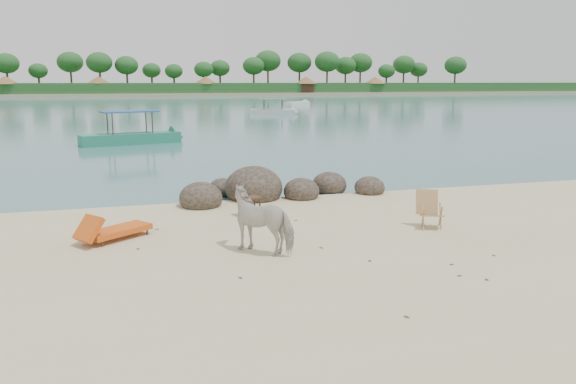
# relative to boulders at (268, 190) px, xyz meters

# --- Properties ---
(water) EXTENTS (400.00, 400.00, 0.00)m
(water) POSITION_rel_boulders_xyz_m (-1.05, 83.87, -0.24)
(water) COLOR #336267
(water) RESTS_ON ground
(far_shore) EXTENTS (420.00, 90.00, 1.40)m
(far_shore) POSITION_rel_boulders_xyz_m (-1.05, 163.87, -0.24)
(far_shore) COLOR tan
(far_shore) RESTS_ON ground
(far_scenery) EXTENTS (420.00, 18.00, 9.50)m
(far_scenery) POSITION_rel_boulders_xyz_m (-1.02, 130.56, 2.90)
(far_scenery) COLOR #1E4C1E
(far_scenery) RESTS_ON ground
(boulders) EXTENTS (6.49, 2.95, 1.31)m
(boulders) POSITION_rel_boulders_xyz_m (0.00, 0.00, 0.00)
(boulders) COLOR #2B251D
(boulders) RESTS_ON ground
(cow) EXTENTS (1.64, 1.60, 1.33)m
(cow) POSITION_rel_boulders_xyz_m (-1.43, -5.34, 0.42)
(cow) COLOR silver
(cow) RESTS_ON ground
(side_table) EXTENTS (0.67, 0.53, 0.47)m
(side_table) POSITION_rel_boulders_xyz_m (-1.04, -2.12, -0.01)
(side_table) COLOR #352015
(side_table) RESTS_ON ground
(lounge_chair) EXTENTS (1.87, 1.62, 0.55)m
(lounge_chair) POSITION_rel_boulders_xyz_m (-4.37, -3.56, 0.03)
(lounge_chair) COLOR #CA4317
(lounge_chair) RESTS_ON ground
(deck_chair) EXTENTS (0.77, 0.80, 0.89)m
(deck_chair) POSITION_rel_boulders_xyz_m (2.90, -4.69, 0.20)
(deck_chair) COLOR tan
(deck_chair) RESTS_ON ground
(boat_near) EXTENTS (6.46, 2.96, 3.07)m
(boat_near) POSITION_rel_boulders_xyz_m (-3.86, 17.23, 1.29)
(boat_near) COLOR #227C60
(boat_near) RESTS_ON water
(boat_mid) EXTENTS (5.65, 3.11, 2.72)m
(boat_mid) POSITION_rel_boulders_xyz_m (11.54, 43.78, 1.12)
(boat_mid) COLOR silver
(boat_mid) RESTS_ON water
(boat_far) EXTENTS (5.32, 5.03, 0.69)m
(boat_far) POSITION_rel_boulders_xyz_m (20.40, 63.62, 0.10)
(boat_far) COLOR silver
(boat_far) RESTS_ON water
(dead_leaves) EXTENTS (8.09, 6.84, 0.00)m
(dead_leaves) POSITION_rel_boulders_xyz_m (-0.52, -5.98, -0.24)
(dead_leaves) COLOR brown
(dead_leaves) RESTS_ON ground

